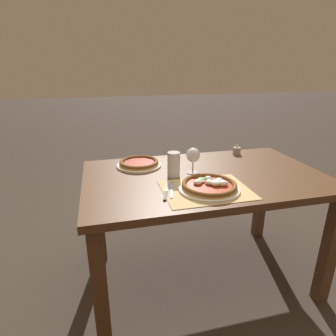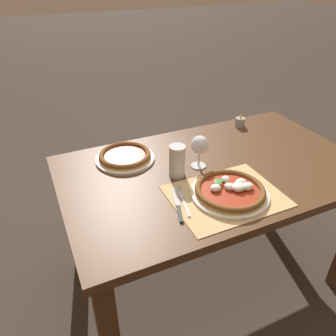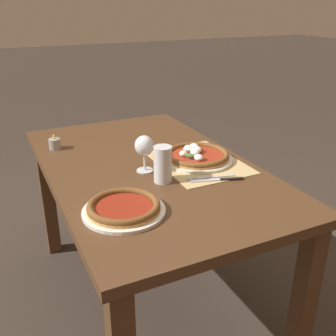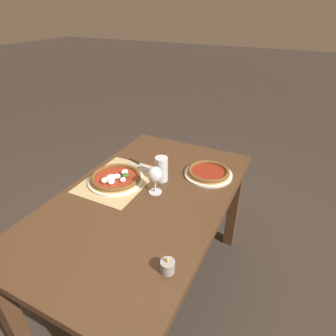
{
  "view_description": "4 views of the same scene",
  "coord_description": "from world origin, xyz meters",
  "px_view_note": "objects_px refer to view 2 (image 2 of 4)",
  "views": [
    {
      "loc": [
        -0.58,
        -1.44,
        1.34
      ],
      "look_at": [
        -0.22,
        0.02,
        0.79
      ],
      "focal_mm": 30.0,
      "sensor_mm": 36.0,
      "label": 1
    },
    {
      "loc": [
        -0.73,
        -1.08,
        1.54
      ],
      "look_at": [
        -0.22,
        0.04,
        0.77
      ],
      "focal_mm": 35.0,
      "sensor_mm": 36.0,
      "label": 2
    },
    {
      "loc": [
        -1.46,
        0.6,
        1.4
      ],
      "look_at": [
        -0.15,
        -0.03,
        0.78
      ],
      "focal_mm": 42.0,
      "sensor_mm": 36.0,
      "label": 3
    },
    {
      "loc": [
        1.01,
        0.64,
        1.62
      ],
      "look_at": [
        -0.21,
        0.04,
        0.81
      ],
      "focal_mm": 30.0,
      "sensor_mm": 36.0,
      "label": 4
    }
  ],
  "objects_px": {
    "pizza_near": "(230,191)",
    "fork": "(183,200)",
    "wine_glass": "(200,146)",
    "knife": "(178,204)",
    "votive_candle": "(240,122)",
    "pint_glass": "(177,162)",
    "pizza_far": "(125,156)"
  },
  "relations": [
    {
      "from": "pint_glass",
      "to": "votive_candle",
      "type": "bearing_deg",
      "value": 29.42
    },
    {
      "from": "votive_candle",
      "to": "pint_glass",
      "type": "bearing_deg",
      "value": -150.58
    },
    {
      "from": "pint_glass",
      "to": "wine_glass",
      "type": "bearing_deg",
      "value": 11.69
    },
    {
      "from": "votive_candle",
      "to": "wine_glass",
      "type": "bearing_deg",
      "value": -146.32
    },
    {
      "from": "pizza_near",
      "to": "pint_glass",
      "type": "distance_m",
      "value": 0.26
    },
    {
      "from": "pizza_near",
      "to": "fork",
      "type": "height_order",
      "value": "pizza_near"
    },
    {
      "from": "wine_glass",
      "to": "fork",
      "type": "xyz_separation_m",
      "value": [
        -0.18,
        -0.21,
        -0.1
      ]
    },
    {
      "from": "wine_glass",
      "to": "knife",
      "type": "relative_size",
      "value": 0.74
    },
    {
      "from": "fork",
      "to": "votive_candle",
      "type": "relative_size",
      "value": 2.75
    },
    {
      "from": "fork",
      "to": "knife",
      "type": "xyz_separation_m",
      "value": [
        -0.03,
        -0.01,
        0.0
      ]
    },
    {
      "from": "pint_glass",
      "to": "fork",
      "type": "relative_size",
      "value": 0.73
    },
    {
      "from": "knife",
      "to": "wine_glass",
      "type": "bearing_deg",
      "value": 45.69
    },
    {
      "from": "pizza_near",
      "to": "fork",
      "type": "bearing_deg",
      "value": 167.35
    },
    {
      "from": "pizza_near",
      "to": "knife",
      "type": "xyz_separation_m",
      "value": [
        -0.22,
        0.03,
        -0.02
      ]
    },
    {
      "from": "fork",
      "to": "knife",
      "type": "height_order",
      "value": "knife"
    },
    {
      "from": "wine_glass",
      "to": "votive_candle",
      "type": "bearing_deg",
      "value": 33.68
    },
    {
      "from": "knife",
      "to": "votive_candle",
      "type": "relative_size",
      "value": 2.91
    },
    {
      "from": "pizza_far",
      "to": "votive_candle",
      "type": "relative_size",
      "value": 3.91
    },
    {
      "from": "fork",
      "to": "wine_glass",
      "type": "bearing_deg",
      "value": 48.62
    },
    {
      "from": "pizza_far",
      "to": "pint_glass",
      "type": "relative_size",
      "value": 1.94
    },
    {
      "from": "pizza_far",
      "to": "fork",
      "type": "relative_size",
      "value": 1.42
    },
    {
      "from": "pizza_far",
      "to": "votive_candle",
      "type": "bearing_deg",
      "value": 7.06
    },
    {
      "from": "pizza_near",
      "to": "wine_glass",
      "type": "bearing_deg",
      "value": 91.58
    },
    {
      "from": "wine_glass",
      "to": "knife",
      "type": "distance_m",
      "value": 0.32
    },
    {
      "from": "pizza_near",
      "to": "votive_candle",
      "type": "bearing_deg",
      "value": 51.76
    },
    {
      "from": "pizza_near",
      "to": "wine_glass",
      "type": "height_order",
      "value": "wine_glass"
    },
    {
      "from": "wine_glass",
      "to": "fork",
      "type": "height_order",
      "value": "wine_glass"
    },
    {
      "from": "pizza_near",
      "to": "knife",
      "type": "bearing_deg",
      "value": 171.72
    },
    {
      "from": "pizza_near",
      "to": "fork",
      "type": "xyz_separation_m",
      "value": [
        -0.19,
        0.04,
        -0.02
      ]
    },
    {
      "from": "wine_glass",
      "to": "pizza_near",
      "type": "bearing_deg",
      "value": -88.42
    },
    {
      "from": "wine_glass",
      "to": "knife",
      "type": "height_order",
      "value": "wine_glass"
    },
    {
      "from": "pizza_near",
      "to": "fork",
      "type": "distance_m",
      "value": 0.2
    }
  ]
}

